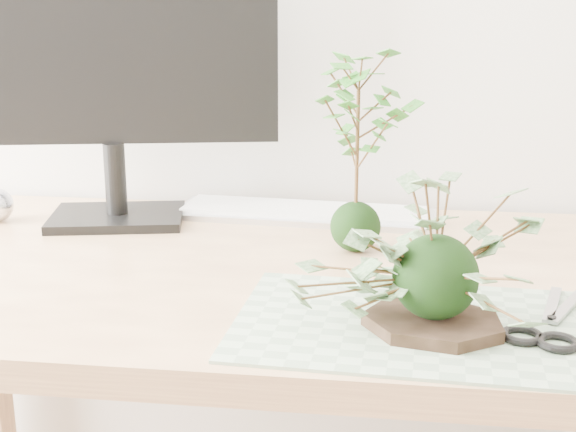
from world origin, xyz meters
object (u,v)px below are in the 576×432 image
object	(u,v)px
maple_kokedama	(358,104)
desk	(350,325)
ivy_kokedama	(438,238)
keyboard	(305,213)
monitor	(110,55)

from	to	relation	value
maple_kokedama	desk	bearing A→B (deg)	-90.71
ivy_kokedama	desk	bearing A→B (deg)	116.60
ivy_kokedama	keyboard	distance (m)	0.53
desk	keyboard	bearing A→B (deg)	109.96
maple_kokedama	monitor	world-z (taller)	monitor
ivy_kokedama	monitor	distance (m)	0.69
maple_kokedama	monitor	distance (m)	0.44
desk	keyboard	distance (m)	0.30
keyboard	monitor	world-z (taller)	monitor
ivy_kokedama	keyboard	bearing A→B (deg)	113.01
keyboard	monitor	size ratio (longest dim) A/B	0.85
ivy_kokedama	maple_kokedama	size ratio (longest dim) A/B	0.91
maple_kokedama	monitor	xyz separation A→B (m)	(-0.42, 0.12, 0.06)
desk	monitor	world-z (taller)	monitor
desk	maple_kokedama	bearing A→B (deg)	89.29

